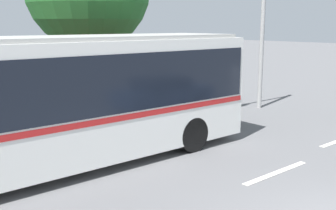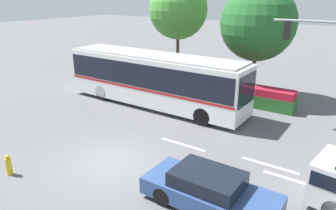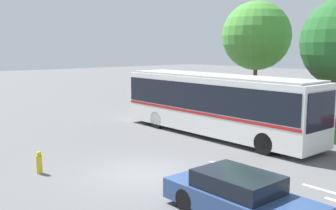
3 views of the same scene
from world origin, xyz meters
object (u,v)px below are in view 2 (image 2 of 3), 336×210
at_px(city_bus, 154,77).
at_px(sedan_foreground, 209,191).
at_px(street_tree_left, 178,10).
at_px(street_tree_centre, 258,23).
at_px(fire_hydrant, 9,165).
at_px(traffic_light_pole, 333,58).

height_order(city_bus, sedan_foreground, city_bus).
height_order(street_tree_left, street_tree_centre, street_tree_left).
xyz_separation_m(city_bus, sedan_foreground, (7.61, -7.19, -1.25)).
bearing_deg(fire_hydrant, sedan_foreground, 19.57).
relative_size(sedan_foreground, street_tree_centre, 0.61).
bearing_deg(traffic_light_pole, street_tree_left, -24.88).
distance_m(street_tree_centre, fire_hydrant, 16.30).
xyz_separation_m(sedan_foreground, traffic_light_pole, (2.00, 8.66, 3.25)).
height_order(sedan_foreground, street_tree_left, street_tree_left).
relative_size(traffic_light_pole, fire_hydrant, 6.99).
xyz_separation_m(sedan_foreground, street_tree_left, (-10.51, 14.46, 4.90)).
distance_m(street_tree_left, fire_hydrant, 18.11).
bearing_deg(fire_hydrant, street_tree_centre, 73.81).
xyz_separation_m(city_bus, fire_hydrant, (0.17, -9.84, -1.46)).
bearing_deg(street_tree_left, street_tree_centre, -15.61).
bearing_deg(city_bus, street_tree_left, 112.01).
distance_m(sedan_foreground, traffic_light_pole, 9.46).
relative_size(sedan_foreground, traffic_light_pole, 0.75).
xyz_separation_m(street_tree_left, fire_hydrant, (3.06, -17.11, -5.10)).
distance_m(traffic_light_pole, street_tree_centre, 6.40).
bearing_deg(street_tree_centre, fire_hydrant, -106.19).
relative_size(sedan_foreground, fire_hydrant, 5.27).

